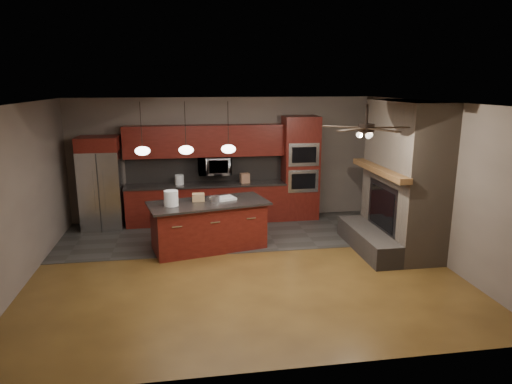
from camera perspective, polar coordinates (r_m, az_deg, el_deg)
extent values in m
plane|color=brown|center=(8.06, -1.69, -9.23)|extent=(7.00, 7.00, 0.00)
cube|color=white|center=(7.44, -1.84, 11.08)|extent=(7.00, 6.00, 0.02)
cube|color=#75685E|center=(10.56, -3.84, 4.13)|extent=(7.00, 0.02, 2.80)
cube|color=#75685E|center=(8.77, 21.55, 1.28)|extent=(0.02, 6.00, 2.80)
cube|color=#75685E|center=(8.00, -27.50, -0.43)|extent=(0.02, 6.00, 2.80)
cube|color=#373532|center=(9.73, -3.06, -5.14)|extent=(7.00, 2.40, 0.01)
cube|color=#746353|center=(8.93, 18.05, 1.76)|extent=(0.80, 2.00, 2.80)
cube|color=#433B37|center=(8.97, 13.76, -5.86)|extent=(0.50, 2.00, 0.40)
cube|color=#2D2D30|center=(8.89, 15.60, -1.92)|extent=(0.05, 1.20, 0.95)
cube|color=black|center=(8.88, 15.45, -1.93)|extent=(0.02, 1.00, 0.75)
cube|color=brown|center=(8.68, 15.17, 2.65)|extent=(0.22, 2.10, 0.10)
cube|color=maroon|center=(10.44, -6.20, -1.47)|extent=(3.55, 0.60, 0.86)
cube|color=black|center=(10.33, -6.26, 0.94)|extent=(3.59, 0.64, 0.04)
cube|color=black|center=(10.54, -6.39, 2.96)|extent=(3.55, 0.03, 0.60)
cube|color=maroon|center=(10.29, -6.44, 6.37)|extent=(3.55, 0.35, 0.70)
cube|color=maroon|center=(10.59, 5.54, 2.98)|extent=(0.80, 0.60, 2.38)
cube|color=silver|center=(10.35, 5.93, 1.36)|extent=(0.70, 0.03, 0.52)
cube|color=black|center=(10.33, 5.96, 1.34)|extent=(0.55, 0.02, 0.35)
cube|color=silver|center=(10.24, 6.01, 4.65)|extent=(0.70, 0.03, 0.52)
cube|color=black|center=(10.22, 6.04, 4.63)|extent=(0.55, 0.02, 0.35)
imported|color=silver|center=(10.31, -5.23, 3.32)|extent=(0.73, 0.41, 0.50)
cube|color=silver|center=(10.40, -18.73, 0.25)|extent=(0.86, 0.72, 1.71)
cube|color=#2D2D30|center=(10.05, -19.06, -0.23)|extent=(0.02, 0.02, 1.69)
cube|color=silver|center=(10.05, -19.65, 0.03)|extent=(0.03, 0.03, 0.86)
cube|color=silver|center=(10.02, -18.53, 0.07)|extent=(0.03, 0.03, 0.86)
cube|color=maroon|center=(10.23, -19.16, 5.73)|extent=(0.86, 0.72, 0.30)
cube|color=maroon|center=(8.78, -5.92, -4.30)|extent=(2.21, 1.29, 0.88)
cube|color=black|center=(8.65, -5.99, -1.40)|extent=(2.38, 1.47, 0.04)
cylinder|color=white|center=(8.46, -10.57, -0.77)|extent=(0.36, 0.36, 0.28)
cylinder|color=silver|center=(8.63, -5.10, -0.87)|extent=(0.20, 0.20, 0.12)
cube|color=white|center=(8.80, -4.12, -0.82)|extent=(0.52, 0.44, 0.04)
cube|color=tan|center=(8.74, -7.22, -0.66)|extent=(0.23, 0.17, 0.15)
cylinder|color=white|center=(10.29, -9.56, 1.53)|extent=(0.22, 0.22, 0.22)
cube|color=#97684E|center=(10.33, -1.42, 1.75)|extent=(0.22, 0.19, 0.22)
cylinder|color=black|center=(8.14, -14.18, 8.14)|extent=(0.01, 0.01, 0.78)
ellipsoid|color=white|center=(8.19, -14.00, 5.00)|extent=(0.26, 0.26, 0.16)
cylinder|color=black|center=(8.11, -8.85, 8.36)|extent=(0.01, 0.01, 0.78)
ellipsoid|color=white|center=(8.16, -8.73, 5.22)|extent=(0.26, 0.26, 0.16)
cylinder|color=black|center=(8.14, -3.51, 8.52)|extent=(0.01, 0.01, 0.78)
ellipsoid|color=white|center=(8.20, -3.46, 5.39)|extent=(0.26, 0.26, 0.16)
cylinder|color=black|center=(7.14, 13.71, 9.40)|extent=(0.04, 0.04, 0.30)
cylinder|color=black|center=(7.15, 13.62, 7.80)|extent=(0.24, 0.24, 0.12)
cube|color=black|center=(7.31, 16.40, 7.75)|extent=(0.60, 0.12, 0.01)
cube|color=black|center=(7.53, 13.40, 8.08)|extent=(0.30, 0.61, 0.01)
cube|color=black|center=(7.25, 10.67, 8.02)|extent=(0.56, 0.45, 0.01)
cube|color=black|center=(6.83, 11.93, 7.64)|extent=(0.56, 0.45, 0.01)
cube|color=black|center=(6.87, 15.68, 7.46)|extent=(0.30, 0.61, 0.01)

